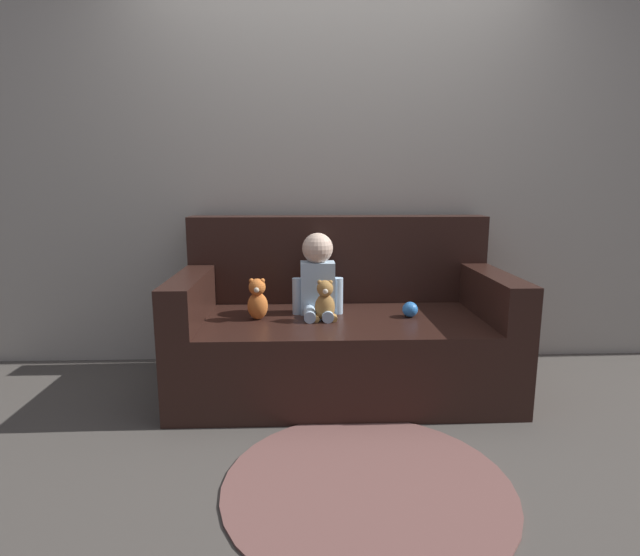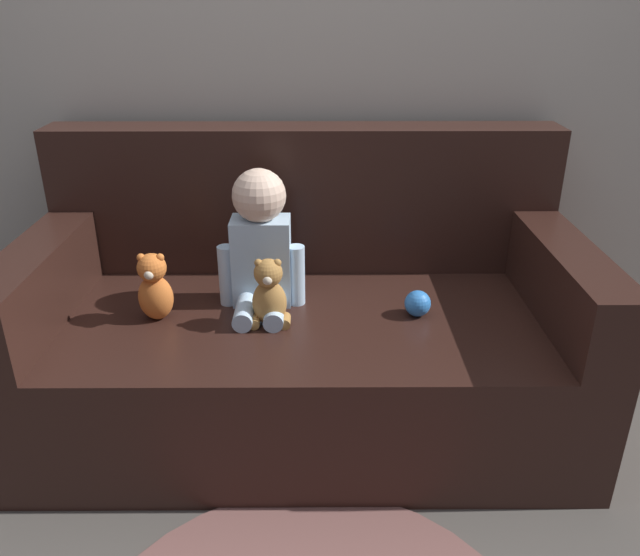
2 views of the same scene
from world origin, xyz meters
name	(u,v)px [view 1 (image 1 of 2)]	position (x,y,z in m)	size (l,w,h in m)	color
ground_plane	(342,388)	(0.00, 0.00, 0.00)	(12.00, 12.00, 0.00)	#4C4742
wall_back	(336,161)	(0.00, 0.54, 1.30)	(8.00, 0.05, 2.60)	#ADA89E
couch	(341,330)	(0.00, 0.07, 0.33)	(1.82, 0.91, 0.96)	black
person_baby	(318,277)	(-0.14, 0.04, 0.64)	(0.29, 0.31, 0.46)	silver
teddy_bear_brown	(325,302)	(-0.10, -0.11, 0.54)	(0.13, 0.10, 0.22)	#AD7A3D
plush_toy_side	(257,299)	(-0.46, -0.07, 0.55)	(0.11, 0.10, 0.23)	orange
toy_ball	(410,309)	(0.37, -0.05, 0.48)	(0.09, 0.09, 0.09)	#337FDB
floor_rug	(367,485)	(0.02, -0.95, 0.01)	(1.13, 1.13, 0.01)	brown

